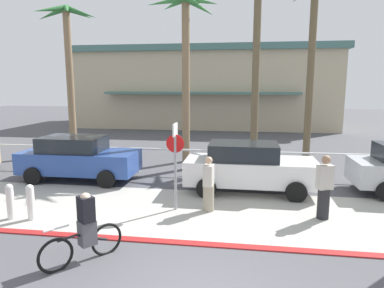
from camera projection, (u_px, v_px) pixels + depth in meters
name	position (u px, v px, depth m)	size (l,w,h in m)	color
ground_plane	(225.00, 167.00, 15.56)	(80.00, 80.00, 0.00)	#4C4C51
sidewalk_strip	(214.00, 213.00, 9.90)	(44.00, 4.00, 0.02)	#ADAAA0
curb_paint	(207.00, 244.00, 7.95)	(44.00, 0.24, 0.03)	maroon
building_backdrop	(208.00, 87.00, 31.79)	(22.10, 11.13, 6.75)	#BCAD8E
rail_fence	(223.00, 155.00, 13.95)	(21.37, 0.08, 1.04)	white
stop_sign_bike_lane	(175.00, 154.00, 9.90)	(0.52, 0.56, 2.56)	gray
bollard_2	(10.00, 201.00, 9.38)	(0.20, 0.20, 1.00)	white
bollard_3	(31.00, 202.00, 9.34)	(0.20, 0.20, 1.00)	white
palm_tree_1	(68.00, 48.00, 17.55)	(3.18, 3.10, 7.56)	#846B4C
palm_tree_2	(186.00, 41.00, 15.60)	(3.16, 3.41, 7.57)	#846B4C
palm_tree_3	(257.00, 8.00, 16.32)	(3.43, 3.07, 9.88)	brown
palm_tree_4	(313.00, 34.00, 16.93)	(3.53, 2.90, 8.56)	brown
car_blue_1	(78.00, 158.00, 13.26)	(4.40, 2.02, 1.69)	#284793
car_white_2	(249.00, 167.00, 11.80)	(4.40, 2.02, 1.69)	white
cyclist_black_0	(85.00, 230.00, 7.12)	(1.22, 1.43, 1.50)	black
pedestrian_0	(209.00, 186.00, 9.95)	(0.35, 0.43, 1.62)	gray
pedestrian_1	(324.00, 190.00, 9.35)	(0.46, 0.41, 1.78)	#232326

